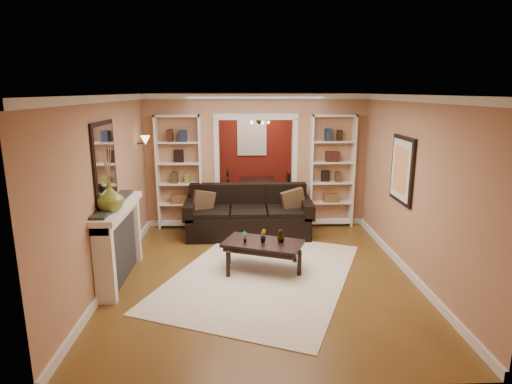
{
  "coord_description": "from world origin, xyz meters",
  "views": [
    {
      "loc": [
        -0.33,
        -7.51,
        2.76
      ],
      "look_at": [
        -0.07,
        -0.8,
        1.16
      ],
      "focal_mm": 30.0,
      "sensor_mm": 36.0,
      "label": 1
    }
  ],
  "objects_px": {
    "sofa": "(249,212)",
    "fireplace": "(121,243)",
    "bookshelf_left": "(179,172)",
    "bookshelf_right": "(332,171)",
    "dining_table": "(259,193)",
    "coffee_table": "(263,256)"
  },
  "relations": [
    {
      "from": "sofa",
      "to": "coffee_table",
      "type": "distance_m",
      "value": 1.69
    },
    {
      "from": "bookshelf_left",
      "to": "dining_table",
      "type": "distance_m",
      "value": 2.59
    },
    {
      "from": "bookshelf_right",
      "to": "fireplace",
      "type": "height_order",
      "value": "bookshelf_right"
    },
    {
      "from": "sofa",
      "to": "dining_table",
      "type": "relative_size",
      "value": 1.55
    },
    {
      "from": "bookshelf_left",
      "to": "fireplace",
      "type": "xyz_separation_m",
      "value": [
        -0.54,
        -2.53,
        -0.57
      ]
    },
    {
      "from": "sofa",
      "to": "fireplace",
      "type": "relative_size",
      "value": 1.43
    },
    {
      "from": "sofa",
      "to": "bookshelf_left",
      "type": "bearing_deg",
      "value": 157.23
    },
    {
      "from": "coffee_table",
      "to": "bookshelf_left",
      "type": "xyz_separation_m",
      "value": [
        -1.57,
        2.24,
        0.92
      ]
    },
    {
      "from": "sofa",
      "to": "coffee_table",
      "type": "relative_size",
      "value": 2.03
    },
    {
      "from": "dining_table",
      "to": "fireplace",
      "type": "bearing_deg",
      "value": 152.49
    },
    {
      "from": "bookshelf_left",
      "to": "sofa",
      "type": "bearing_deg",
      "value": -22.77
    },
    {
      "from": "sofa",
      "to": "coffee_table",
      "type": "xyz_separation_m",
      "value": [
        0.19,
        -1.66,
        -0.25
      ]
    },
    {
      "from": "bookshelf_right",
      "to": "dining_table",
      "type": "bearing_deg",
      "value": 128.73
    },
    {
      "from": "sofa",
      "to": "fireplace",
      "type": "bearing_deg",
      "value": -134.59
    },
    {
      "from": "bookshelf_right",
      "to": "dining_table",
      "type": "distance_m",
      "value": 2.41
    },
    {
      "from": "bookshelf_left",
      "to": "coffee_table",
      "type": "bearing_deg",
      "value": -54.9
    },
    {
      "from": "fireplace",
      "to": "dining_table",
      "type": "bearing_deg",
      "value": 62.49
    },
    {
      "from": "sofa",
      "to": "fireplace",
      "type": "xyz_separation_m",
      "value": [
        -1.92,
        -1.95,
        0.1
      ]
    },
    {
      "from": "sofa",
      "to": "bookshelf_right",
      "type": "relative_size",
      "value": 1.06
    },
    {
      "from": "coffee_table",
      "to": "bookshelf_right",
      "type": "distance_m",
      "value": 2.86
    },
    {
      "from": "coffee_table",
      "to": "dining_table",
      "type": "height_order",
      "value": "dining_table"
    },
    {
      "from": "sofa",
      "to": "coffee_table",
      "type": "bearing_deg",
      "value": -83.46
    }
  ]
}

